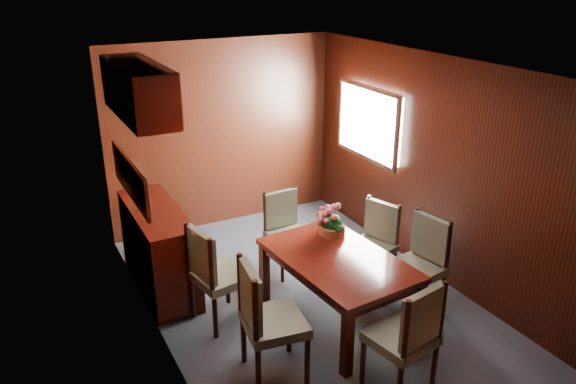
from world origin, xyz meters
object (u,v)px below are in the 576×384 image
sideboard (159,249)px  flower_centerpiece (332,221)px  chair_head (409,333)px  chair_left_near (265,315)px  chair_right_near (421,259)px  dining_table (338,266)px

sideboard → flower_centerpiece: (1.53, -0.95, 0.38)m
chair_head → flower_centerpiece: bearing=70.9°
sideboard → chair_head: bearing=-62.6°
sideboard → chair_left_near: chair_left_near is taller
chair_left_near → chair_right_near: bearing=104.5°
chair_left_near → flower_centerpiece: size_ratio=3.63×
chair_head → chair_right_near: bearing=35.4°
dining_table → chair_left_near: 1.02m
chair_left_near → chair_right_near: size_ratio=1.08×
dining_table → sideboard: bearing=128.6°
sideboard → chair_head: chair_head is taller
dining_table → chair_head: chair_head is taller
dining_table → flower_centerpiece: (0.21, 0.45, 0.24)m
dining_table → chair_right_near: size_ratio=1.57×
chair_left_near → chair_head: chair_left_near is taller
chair_head → flower_centerpiece: size_ratio=3.43×
chair_right_near → flower_centerpiece: bearing=36.1°
chair_right_near → chair_left_near: bearing=87.2°
dining_table → chair_left_near: bearing=-162.3°
sideboard → chair_left_near: (0.38, -1.79, 0.14)m
dining_table → chair_right_near: bearing=-16.6°
dining_table → chair_left_near: size_ratio=1.46×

